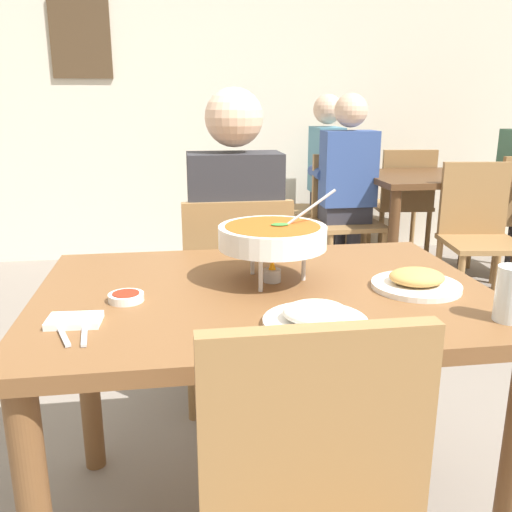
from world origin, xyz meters
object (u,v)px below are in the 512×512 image
chair_diner_main (236,291)px  appetizer_plate (416,281)px  chair_bg_left (345,211)px  drink_glass (511,297)px  dining_table_far (436,194)px  rice_plate (316,317)px  chair_bg_right (333,201)px  patron_bg_left (346,179)px  diner_main (234,233)px  chair_bg_window (403,198)px  patron_bg_right (331,170)px  curry_bowl (273,237)px  chair_bg_corner (478,228)px  sauce_dish (126,297)px  dining_table_main (264,328)px

chair_diner_main → appetizer_plate: bearing=-62.3°
chair_bg_left → drink_glass: bearing=-99.3°
chair_diner_main → dining_table_far: bearing=43.2°
rice_plate → chair_bg_right: bearing=73.0°
rice_plate → patron_bg_left: size_ratio=0.18×
diner_main → chair_bg_left: bearing=58.4°
chair_bg_window → patron_bg_right: size_ratio=0.69×
drink_glass → chair_diner_main: bearing=117.1°
patron_bg_right → dining_table_far: bearing=-41.7°
chair_diner_main → drink_glass: chair_diner_main is taller
diner_main → chair_bg_left: 1.83m
diner_main → drink_glass: diner_main is taller
dining_table_far → drink_glass: bearing=-112.9°
curry_bowl → dining_table_far: size_ratio=0.33×
appetizer_plate → chair_bg_corner: bearing=55.3°
curry_bowl → chair_bg_window: (1.54, 2.70, -0.39)m
dining_table_far → chair_bg_window: (-0.00, 0.56, -0.12)m
patron_bg_right → chair_bg_corner: bearing=-59.8°
appetizer_plate → chair_bg_window: chair_bg_window is taller
drink_glass → patron_bg_left: size_ratio=0.10×
diner_main → chair_bg_right: size_ratio=1.46×
rice_plate → chair_bg_window: (1.50, 3.03, -0.28)m
dining_table_far → patron_bg_left: (-0.65, 0.04, 0.12)m
appetizer_plate → sauce_dish: (-0.77, 0.01, -0.01)m
dining_table_far → chair_bg_right: chair_bg_right is taller
diner_main → appetizer_plate: diner_main is taller
curry_bowl → drink_glass: size_ratio=2.56×
patron_bg_left → chair_bg_right: bearing=83.8°
curry_bowl → chair_bg_corner: 2.27m
rice_plate → sauce_dish: (-0.44, 0.23, -0.01)m
chair_bg_right → patron_bg_left: size_ratio=0.69×
diner_main → dining_table_far: diner_main is taller
rice_plate → chair_bg_corner: bearing=51.7°
rice_plate → chair_bg_left: bearing=71.1°
curry_bowl → drink_glass: bearing=-36.4°
dining_table_main → curry_bowl: size_ratio=3.66×
chair_bg_corner → patron_bg_right: 1.28m
curry_bowl → chair_bg_corner: (1.57, 1.60, -0.39)m
dining_table_main → rice_plate: (0.07, -0.27, 0.14)m
chair_bg_window → chair_bg_left: bearing=-143.7°
patron_bg_left → dining_table_main: bearing=-112.6°
rice_plate → chair_diner_main: bearing=94.3°
dining_table_main → chair_bg_window: chair_bg_window is taller
chair_bg_left → appetizer_plate: bearing=-103.0°
dining_table_main → drink_glass: drink_glass is taller
rice_plate → chair_bg_right: size_ratio=0.27×
curry_bowl → appetizer_plate: size_ratio=1.39×
chair_diner_main → chair_bg_right: 2.22m
diner_main → chair_bg_window: (1.58, 2.00, -0.24)m
sauce_dish → drink_glass: 0.93m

